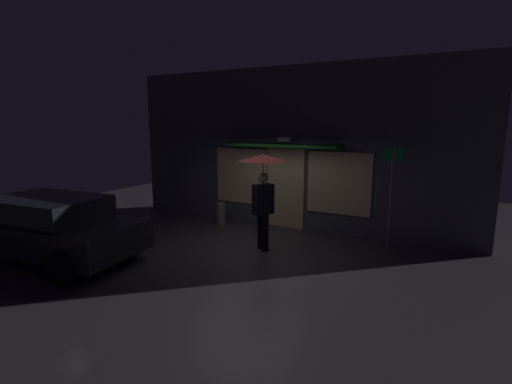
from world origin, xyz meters
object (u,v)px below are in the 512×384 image
Objects in this scene: parked_car at (49,227)px; street_sign_post at (391,191)px; person_with_umbrella at (263,180)px; sidewalk_bollard at (221,214)px.

street_sign_post reaches higher than parked_car.
parked_car is (-3.69, -2.74, -0.93)m from person_with_umbrella.
street_sign_post is at bearing 26.05° from parked_car.
person_with_umbrella is 2.82m from street_sign_post.
street_sign_post is at bearing -1.88° from sidewalk_bollard.
parked_car is at bearing -147.86° from street_sign_post.
parked_car is 7.40m from street_sign_post.
street_sign_post is at bearing 142.66° from person_with_umbrella.
sidewalk_bollard is (1.62, 4.07, -0.39)m from parked_car.
person_with_umbrella reaches higher than parked_car.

